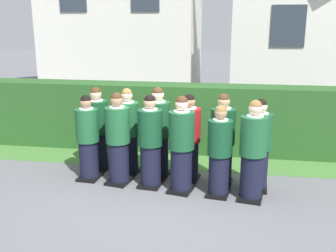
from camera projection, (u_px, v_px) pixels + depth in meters
ground_plane at (166, 188)px, 6.83m from camera, size 60.00×60.00×0.00m
student_front_row_0 at (88, 140)px, 7.05m from camera, size 0.40×0.47×1.55m
student_front_row_1 at (118, 141)px, 6.86m from camera, size 0.46×0.53×1.64m
student_front_row_2 at (150, 143)px, 6.73m from camera, size 0.42×0.50×1.62m
student_front_row_3 at (181, 147)px, 6.52m from camera, size 0.47×0.54×1.64m
student_front_row_4 at (219, 153)px, 6.38m from camera, size 0.41×0.51×1.52m
student_front_row_5 at (253, 153)px, 6.22m from camera, size 0.45×0.55×1.64m
student_rear_row_0 at (98, 131)px, 7.47m from camera, size 0.44×0.52×1.62m
student_rear_row_1 at (128, 134)px, 7.28m from camera, size 0.43×0.51×1.63m
student_rear_row_2 at (158, 135)px, 7.15m from camera, size 0.45×0.53×1.67m
student_in_red_blazer at (189, 140)px, 6.98m from camera, size 0.42×0.53×1.59m
student_rear_row_4 at (222, 142)px, 6.79m from camera, size 0.42×0.50×1.63m
student_rear_row_5 at (259, 147)px, 6.60m from camera, size 0.41×0.48×1.58m
hedge at (182, 118)px, 8.65m from camera, size 10.29×0.70×1.47m
school_building_main at (324, 12)px, 11.73m from camera, size 5.73×3.36×5.91m
lawn_strip at (176, 161)px, 8.08m from camera, size 10.29×0.90×0.01m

